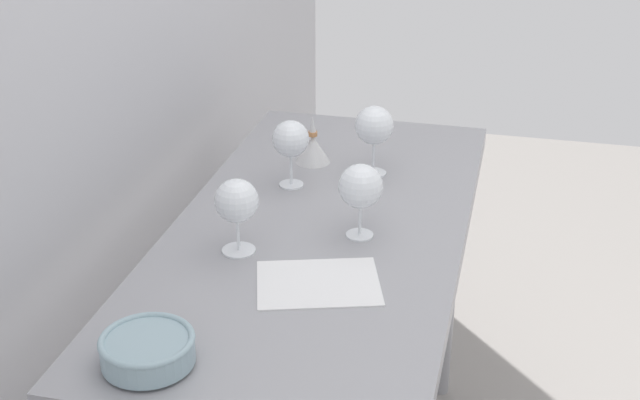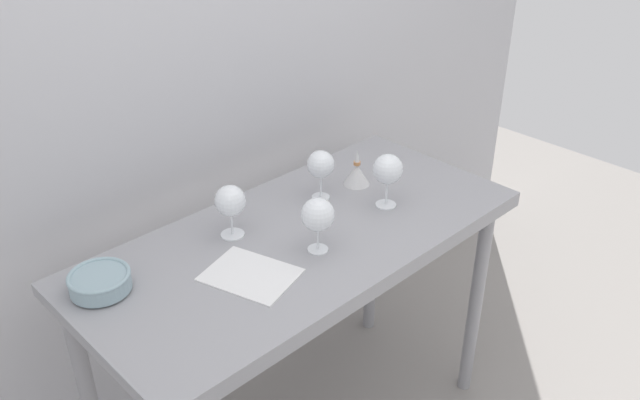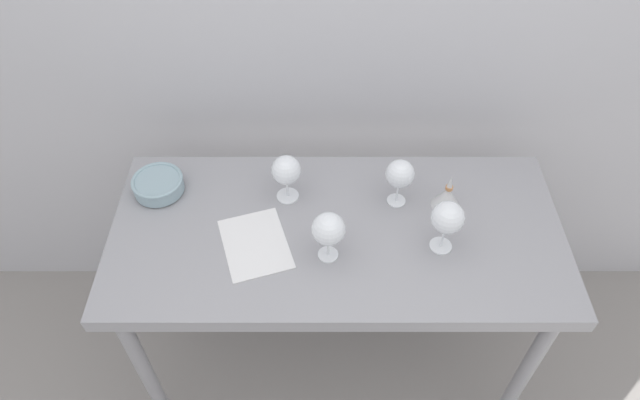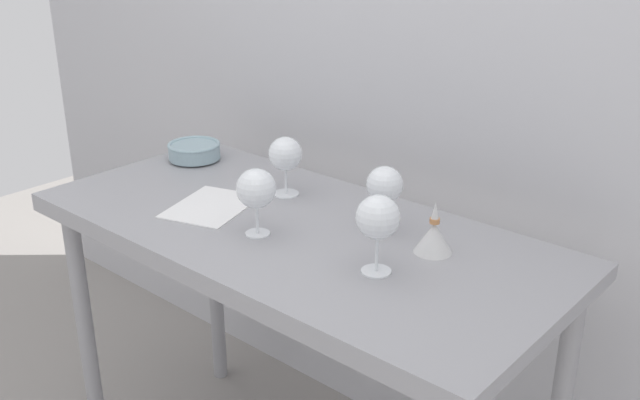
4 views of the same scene
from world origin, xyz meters
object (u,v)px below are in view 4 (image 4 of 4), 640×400
(wine_glass_far_right, at_px, (385,186))
(wine_glass_far_left, at_px, (285,155))
(decanter_funnel, at_px, (434,237))
(wine_glass_near_center, at_px, (256,190))
(wine_glass_near_right, at_px, (378,219))
(tasting_bowl, at_px, (194,151))
(tasting_sheet_upper, at_px, (211,206))

(wine_glass_far_right, bearing_deg, wine_glass_far_left, 176.59)
(wine_glass_far_left, relative_size, decanter_funnel, 1.32)
(wine_glass_far_right, relative_size, wine_glass_near_center, 1.00)
(wine_glass_far_left, relative_size, wine_glass_near_center, 0.98)
(wine_glass_far_right, relative_size, wine_glass_near_right, 0.94)
(wine_glass_far_right, bearing_deg, tasting_bowl, 176.69)
(wine_glass_far_right, distance_m, tasting_bowl, 0.78)
(wine_glass_far_right, xyz_separation_m, wine_glass_near_right, (0.12, -0.18, 0.01))
(wine_glass_near_center, height_order, tasting_bowl, wine_glass_near_center)
(wine_glass_near_center, height_order, tasting_sheet_upper, wine_glass_near_center)
(wine_glass_near_right, height_order, decanter_funnel, wine_glass_near_right)
(wine_glass_far_right, xyz_separation_m, decanter_funnel, (0.16, -0.02, -0.08))
(wine_glass_far_right, distance_m, decanter_funnel, 0.18)
(wine_glass_near_right, distance_m, wine_glass_near_center, 0.34)
(wine_glass_far_left, distance_m, decanter_funnel, 0.51)
(tasting_sheet_upper, bearing_deg, tasting_bowl, 128.76)
(wine_glass_near_right, relative_size, tasting_bowl, 1.09)
(wine_glass_far_left, bearing_deg, tasting_bowl, 176.77)
(wine_glass_near_center, bearing_deg, wine_glass_far_left, 118.47)
(wine_glass_near_center, bearing_deg, tasting_bowl, 154.55)
(wine_glass_far_right, height_order, wine_glass_near_center, same)
(tasting_bowl, distance_m, decanter_funnel, 0.93)
(wine_glass_far_right, height_order, tasting_bowl, wine_glass_far_right)
(wine_glass_far_left, distance_m, wine_glass_near_right, 0.51)
(wine_glass_far_right, bearing_deg, wine_glass_near_right, -57.60)
(tasting_bowl, bearing_deg, wine_glass_far_left, -3.23)
(wine_glass_far_left, height_order, wine_glass_near_right, wine_glass_near_right)
(wine_glass_near_right, height_order, tasting_sheet_upper, wine_glass_near_right)
(tasting_sheet_upper, bearing_deg, wine_glass_near_right, -18.30)
(wine_glass_far_left, bearing_deg, wine_glass_near_center, -61.53)
(decanter_funnel, bearing_deg, wine_glass_near_right, -103.10)
(wine_glass_far_right, xyz_separation_m, tasting_bowl, (-0.77, 0.04, -0.09))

